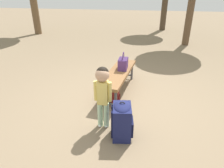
{
  "coord_description": "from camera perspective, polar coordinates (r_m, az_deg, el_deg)",
  "views": [
    {
      "loc": [
        3.19,
        0.51,
        1.93
      ],
      "look_at": [
        0.15,
        -0.12,
        0.45
      ],
      "focal_mm": 31.41,
      "sensor_mm": 36.0,
      "label": 1
    }
  ],
  "objects": [
    {
      "name": "backpack_small",
      "position": [
        3.67,
        0.88,
        -3.29
      ],
      "size": [
        0.2,
        0.18,
        0.33
      ],
      "color": "maroon",
      "rests_on": "ground"
    },
    {
      "name": "handbag",
      "position": [
        4.08,
        3.24,
        6.05
      ],
      "size": [
        0.32,
        0.19,
        0.37
      ],
      "color": "#4C2D66",
      "rests_on": "park_bench"
    },
    {
      "name": "park_bench",
      "position": [
        4.01,
        1.93,
        2.91
      ],
      "size": [
        1.63,
        0.54,
        0.45
      ],
      "color": "brown",
      "rests_on": "ground"
    },
    {
      "name": "ground_plane",
      "position": [
        3.76,
        2.23,
        -5.39
      ],
      "size": [
        40.0,
        40.0,
        0.0
      ],
      "primitive_type": "plane",
      "color": "#7F6B51",
      "rests_on": "ground"
    },
    {
      "name": "backpack_large",
      "position": [
        2.81,
        2.92,
        -10.3
      ],
      "size": [
        0.38,
        0.34,
        0.58
      ],
      "color": "#191E4C",
      "rests_on": "ground"
    },
    {
      "name": "child_standing",
      "position": [
        2.82,
        -2.74,
        -1.33
      ],
      "size": [
        0.2,
        0.27,
        0.99
      ],
      "color": "#B2D8B2",
      "rests_on": "ground"
    }
  ]
}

